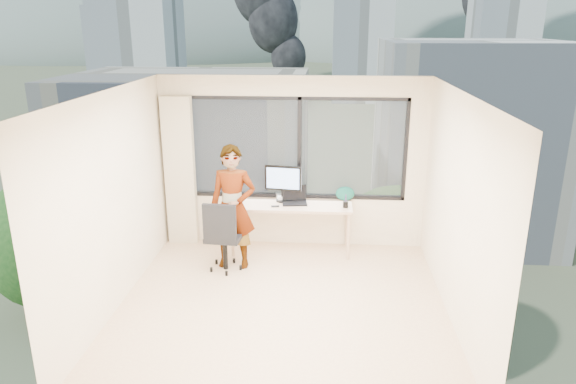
# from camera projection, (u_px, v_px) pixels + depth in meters

# --- Properties ---
(floor) EXTENTS (4.00, 4.00, 0.01)m
(floor) POSITION_uv_depth(u_px,v_px,m) (282.00, 305.00, 6.50)
(floor) COLOR beige
(floor) RESTS_ON ground
(ceiling) EXTENTS (4.00, 4.00, 0.01)m
(ceiling) POSITION_uv_depth(u_px,v_px,m) (281.00, 93.00, 5.71)
(ceiling) COLOR white
(ceiling) RESTS_ON ground
(wall_front) EXTENTS (4.00, 0.01, 2.60)m
(wall_front) POSITION_uv_depth(u_px,v_px,m) (260.00, 289.00, 4.21)
(wall_front) COLOR beige
(wall_front) RESTS_ON ground
(wall_left) EXTENTS (0.01, 4.00, 2.60)m
(wall_left) POSITION_uv_depth(u_px,v_px,m) (113.00, 202.00, 6.25)
(wall_left) COLOR beige
(wall_left) RESTS_ON ground
(wall_right) EXTENTS (0.01, 4.00, 2.60)m
(wall_right) POSITION_uv_depth(u_px,v_px,m) (458.00, 210.00, 5.97)
(wall_right) COLOR beige
(wall_right) RESTS_ON ground
(window_wall) EXTENTS (3.30, 0.16, 1.55)m
(window_wall) POSITION_uv_depth(u_px,v_px,m) (296.00, 148.00, 7.93)
(window_wall) COLOR black
(window_wall) RESTS_ON ground
(curtain) EXTENTS (0.45, 0.14, 2.30)m
(curtain) POSITION_uv_depth(u_px,v_px,m) (180.00, 172.00, 8.06)
(curtain) COLOR beige
(curtain) RESTS_ON floor
(desk) EXTENTS (1.80, 0.60, 0.75)m
(desk) POSITION_uv_depth(u_px,v_px,m) (291.00, 228.00, 7.97)
(desk) COLOR #D2B08D
(desk) RESTS_ON floor
(chair) EXTENTS (0.58, 0.58, 1.06)m
(chair) POSITION_uv_depth(u_px,v_px,m) (225.00, 234.00, 7.32)
(chair) COLOR black
(chair) RESTS_ON floor
(person) EXTENTS (0.65, 0.44, 1.76)m
(person) POSITION_uv_depth(u_px,v_px,m) (233.00, 207.00, 7.32)
(person) COLOR #2D2D33
(person) RESTS_ON floor
(monitor) EXTENTS (0.57, 0.20, 0.56)m
(monitor) POSITION_uv_depth(u_px,v_px,m) (283.00, 183.00, 7.90)
(monitor) COLOR black
(monitor) RESTS_ON desk
(game_console) EXTENTS (0.34, 0.31, 0.07)m
(game_console) POSITION_uv_depth(u_px,v_px,m) (286.00, 196.00, 8.09)
(game_console) COLOR white
(game_console) RESTS_ON desk
(laptop) EXTENTS (0.40, 0.42, 0.23)m
(laptop) POSITION_uv_depth(u_px,v_px,m) (295.00, 196.00, 7.83)
(laptop) COLOR black
(laptop) RESTS_ON desk
(cellphone) EXTENTS (0.13, 0.07, 0.01)m
(cellphone) POSITION_uv_depth(u_px,v_px,m) (275.00, 206.00, 7.74)
(cellphone) COLOR black
(cellphone) RESTS_ON desk
(pen_cup) EXTENTS (0.10, 0.10, 0.10)m
(pen_cup) POSITION_uv_depth(u_px,v_px,m) (346.00, 204.00, 7.69)
(pen_cup) COLOR black
(pen_cup) RESTS_ON desk
(handbag) EXTENTS (0.30, 0.17, 0.22)m
(handbag) POSITION_uv_depth(u_px,v_px,m) (345.00, 194.00, 7.98)
(handbag) COLOR #0C4840
(handbag) RESTS_ON desk
(exterior_ground) EXTENTS (400.00, 400.00, 0.04)m
(exterior_ground) POSITION_uv_depth(u_px,v_px,m) (325.00, 100.00, 124.72)
(exterior_ground) COLOR #515B3D
(exterior_ground) RESTS_ON ground
(near_bldg_a) EXTENTS (16.00, 12.00, 14.00)m
(near_bldg_a) POSITION_uv_depth(u_px,v_px,m) (193.00, 174.00, 37.76)
(near_bldg_a) COLOR beige
(near_bldg_a) RESTS_ON exterior_ground
(near_bldg_b) EXTENTS (14.00, 13.00, 16.00)m
(near_bldg_b) POSITION_uv_depth(u_px,v_px,m) (466.00, 141.00, 43.58)
(near_bldg_b) COLOR white
(near_bldg_b) RESTS_ON exterior_ground
(far_tower_a) EXTENTS (14.00, 14.00, 28.00)m
(far_tower_a) POSITION_uv_depth(u_px,v_px,m) (139.00, 41.00, 99.16)
(far_tower_a) COLOR silver
(far_tower_a) RESTS_ON exterior_ground
(far_tower_b) EXTENTS (13.00, 13.00, 30.00)m
(far_tower_b) POSITION_uv_depth(u_px,v_px,m) (362.00, 33.00, 119.57)
(far_tower_b) COLOR silver
(far_tower_b) RESTS_ON exterior_ground
(far_tower_c) EXTENTS (15.00, 15.00, 26.00)m
(far_tower_c) POSITION_uv_depth(u_px,v_px,m) (501.00, 40.00, 136.57)
(far_tower_c) COLOR silver
(far_tower_c) RESTS_ON exterior_ground
(far_tower_d) EXTENTS (16.00, 14.00, 22.00)m
(far_tower_d) POSITION_uv_depth(u_px,v_px,m) (121.00, 45.00, 154.06)
(far_tower_d) COLOR silver
(far_tower_d) RESTS_ON exterior_ground
(hill_a) EXTENTS (288.00, 216.00, 90.00)m
(hill_a) POSITION_uv_depth(u_px,v_px,m) (131.00, 52.00, 323.05)
(hill_a) COLOR slate
(hill_a) RESTS_ON exterior_ground
(hill_b) EXTENTS (300.00, 220.00, 96.00)m
(hill_b) POSITION_uv_depth(u_px,v_px,m) (499.00, 54.00, 307.58)
(hill_b) COLOR slate
(hill_b) RESTS_ON exterior_ground
(tree_a) EXTENTS (7.00, 7.00, 8.00)m
(tree_a) POSITION_uv_depth(u_px,v_px,m) (47.00, 256.00, 31.58)
(tree_a) COLOR #194818
(tree_a) RESTS_ON exterior_ground
(tree_b) EXTENTS (7.60, 7.60, 9.00)m
(tree_b) POSITION_uv_depth(u_px,v_px,m) (393.00, 293.00, 26.22)
(tree_b) COLOR #194818
(tree_b) RESTS_ON exterior_ground
(tree_c) EXTENTS (8.40, 8.40, 10.00)m
(tree_c) POSITION_uv_depth(u_px,v_px,m) (574.00, 172.00, 45.69)
(tree_c) COLOR #194818
(tree_c) RESTS_ON exterior_ground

